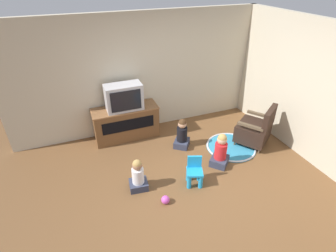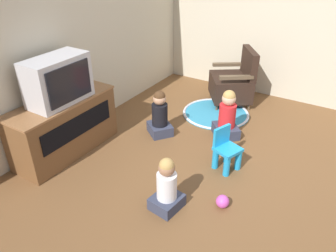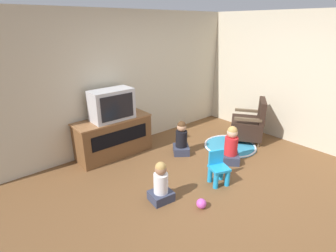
# 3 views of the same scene
# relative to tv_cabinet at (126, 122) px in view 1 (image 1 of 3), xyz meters

# --- Properties ---
(ground_plane) EXTENTS (30.00, 30.00, 0.00)m
(ground_plane) POSITION_rel_tv_cabinet_xyz_m (0.71, -1.86, -0.36)
(ground_plane) COLOR brown
(wall_back) EXTENTS (5.45, 0.12, 2.52)m
(wall_back) POSITION_rel_tv_cabinet_xyz_m (0.44, 0.33, 0.89)
(wall_back) COLOR beige
(wall_back) RESTS_ON ground_plane
(tv_cabinet) EXTENTS (1.37, 0.51, 0.71)m
(tv_cabinet) POSITION_rel_tv_cabinet_xyz_m (0.00, 0.00, 0.00)
(tv_cabinet) COLOR brown
(tv_cabinet) RESTS_ON ground_plane
(television) EXTENTS (0.73, 0.39, 0.53)m
(television) POSITION_rel_tv_cabinet_xyz_m (-0.00, -0.04, 0.61)
(television) COLOR #B7B7BC
(television) RESTS_ON tv_cabinet
(black_armchair) EXTENTS (0.87, 0.86, 0.88)m
(black_armchair) POSITION_rel_tv_cabinet_xyz_m (2.42, -1.23, -0.02)
(black_armchair) COLOR brown
(black_armchair) RESTS_ON ground_plane
(yellow_kid_chair) EXTENTS (0.34, 0.33, 0.51)m
(yellow_kid_chair) POSITION_rel_tv_cabinet_xyz_m (0.73, -1.84, -0.15)
(yellow_kid_chair) COLOR #1E99DB
(yellow_kid_chair) RESTS_ON ground_plane
(play_mat) EXTENTS (1.02, 1.02, 0.04)m
(play_mat) POSITION_rel_tv_cabinet_xyz_m (1.91, -1.18, -0.36)
(play_mat) COLOR teal
(play_mat) RESTS_ON ground_plane
(child_watching_left) EXTENTS (0.46, 0.45, 0.67)m
(child_watching_left) POSITION_rel_tv_cabinet_xyz_m (1.40, -1.56, -0.07)
(child_watching_left) COLOR #33384C
(child_watching_left) RESTS_ON ground_plane
(child_watching_center) EXTENTS (0.33, 0.30, 0.59)m
(child_watching_center) POSITION_rel_tv_cabinet_xyz_m (-0.20, -1.61, -0.11)
(child_watching_center) COLOR #33384C
(child_watching_center) RESTS_ON ground_plane
(child_watching_right) EXTENTS (0.42, 0.43, 0.64)m
(child_watching_right) POSITION_rel_tv_cabinet_xyz_m (0.97, -0.76, -0.09)
(child_watching_right) COLOR #33384C
(child_watching_right) RESTS_ON ground_plane
(toy_ball) EXTENTS (0.13, 0.13, 0.13)m
(toy_ball) POSITION_rel_tv_cabinet_xyz_m (0.11, -2.08, -0.30)
(toy_ball) COLOR #CC4CB2
(toy_ball) RESTS_ON ground_plane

